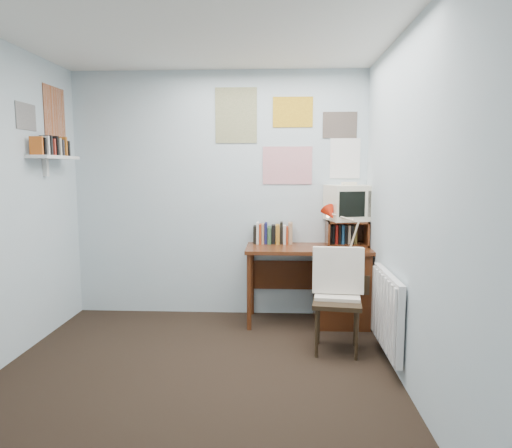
{
  "coord_description": "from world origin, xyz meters",
  "views": [
    {
      "loc": [
        0.61,
        -2.93,
        1.53
      ],
      "look_at": [
        0.42,
        1.02,
        1.04
      ],
      "focal_mm": 32.0,
      "sensor_mm": 36.0,
      "label": 1
    }
  ],
  "objects": [
    {
      "name": "desk_lamp",
      "position": [
        1.35,
        1.31,
        0.94
      ],
      "size": [
        0.28,
        0.25,
        0.37
      ],
      "primitive_type": "cube",
      "rotation": [
        0.0,
        0.0,
        0.12
      ],
      "color": "red",
      "rests_on": "desk"
    },
    {
      "name": "ceiling",
      "position": [
        0.0,
        0.0,
        2.5
      ],
      "size": [
        3.0,
        3.5,
        0.02
      ],
      "primitive_type": "cube",
      "color": "white",
      "rests_on": "back_wall"
    },
    {
      "name": "crt_tv",
      "position": [
        1.31,
        1.61,
        1.2
      ],
      "size": [
        0.48,
        0.46,
        0.38
      ],
      "primitive_type": "cube",
      "rotation": [
        0.0,
        0.0,
        0.27
      ],
      "color": "#EDE5C6",
      "rests_on": "tv_riser"
    },
    {
      "name": "ground",
      "position": [
        0.0,
        0.0,
        0.0
      ],
      "size": [
        3.5,
        3.5,
        0.0
      ],
      "primitive_type": "plane",
      "color": "black",
      "rests_on": "ground"
    },
    {
      "name": "posters_left",
      "position": [
        -1.49,
        1.1,
        2.0
      ],
      "size": [
        0.01,
        0.7,
        0.6
      ],
      "primitive_type": "cube",
      "color": "white",
      "rests_on": "left_wall"
    },
    {
      "name": "wall_shelf",
      "position": [
        -1.4,
        1.1,
        1.62
      ],
      "size": [
        0.2,
        0.62,
        0.24
      ],
      "primitive_type": "cube",
      "color": "white",
      "rests_on": "left_wall"
    },
    {
      "name": "radiator",
      "position": [
        1.46,
        0.55,
        0.42
      ],
      "size": [
        0.09,
        0.8,
        0.6
      ],
      "primitive_type": "cube",
      "color": "white",
      "rests_on": "right_wall"
    },
    {
      "name": "back_wall",
      "position": [
        0.0,
        1.75,
        1.25
      ],
      "size": [
        3.0,
        0.02,
        2.5
      ],
      "primitive_type": "cube",
      "color": "silver",
      "rests_on": "ground"
    },
    {
      "name": "tv_riser",
      "position": [
        1.29,
        1.59,
        0.89
      ],
      "size": [
        0.4,
        0.3,
        0.25
      ],
      "primitive_type": "cube",
      "color": "#5A2B14",
      "rests_on": "desk"
    },
    {
      "name": "posters_back",
      "position": [
        0.7,
        1.74,
        1.85
      ],
      "size": [
        1.2,
        0.01,
        0.9
      ],
      "primitive_type": "cube",
      "color": "white",
      "rests_on": "back_wall"
    },
    {
      "name": "desk_chair",
      "position": [
        1.1,
        0.76,
        0.42
      ],
      "size": [
        0.48,
        0.46,
        0.84
      ],
      "primitive_type": "cube",
      "rotation": [
        0.0,
        0.0,
        -0.13
      ],
      "color": "black",
      "rests_on": "ground"
    },
    {
      "name": "book_row",
      "position": [
        0.66,
        1.66,
        0.87
      ],
      "size": [
        0.6,
        0.14,
        0.22
      ],
      "primitive_type": "cube",
      "color": "#5A2B14",
      "rests_on": "desk"
    },
    {
      "name": "right_wall",
      "position": [
        1.5,
        0.0,
        1.25
      ],
      "size": [
        0.02,
        3.5,
        2.5
      ],
      "primitive_type": "cube",
      "color": "silver",
      "rests_on": "ground"
    },
    {
      "name": "desk",
      "position": [
        1.17,
        1.48,
        0.41
      ],
      "size": [
        1.2,
        0.55,
        0.76
      ],
      "color": "#5A2B14",
      "rests_on": "ground"
    }
  ]
}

